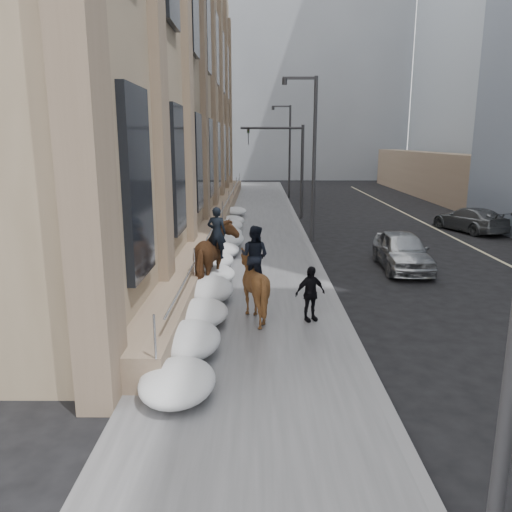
{
  "coord_description": "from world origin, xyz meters",
  "views": [
    {
      "loc": [
        0.19,
        -10.92,
        5.01
      ],
      "look_at": [
        0.1,
        3.36,
        1.7
      ],
      "focal_mm": 35.0,
      "sensor_mm": 36.0,
      "label": 1
    }
  ],
  "objects_px": {
    "mounted_horse_left": "(215,256)",
    "mounted_horse_right": "(253,281)",
    "pedestrian": "(310,294)",
    "car_grey": "(470,219)",
    "car_silver": "(402,250)"
  },
  "relations": [
    {
      "from": "mounted_horse_left",
      "to": "mounted_horse_right",
      "type": "xyz_separation_m",
      "value": [
        1.28,
        -2.69,
        -0.1
      ]
    },
    {
      "from": "mounted_horse_left",
      "to": "pedestrian",
      "type": "distance_m",
      "value": 4.12
    },
    {
      "from": "mounted_horse_left",
      "to": "car_grey",
      "type": "relative_size",
      "value": 0.59
    },
    {
      "from": "mounted_horse_left",
      "to": "car_silver",
      "type": "bearing_deg",
      "value": -147.85
    },
    {
      "from": "pedestrian",
      "to": "car_grey",
      "type": "distance_m",
      "value": 18.0
    },
    {
      "from": "car_grey",
      "to": "mounted_horse_left",
      "type": "bearing_deg",
      "value": 22.73
    },
    {
      "from": "pedestrian",
      "to": "car_silver",
      "type": "distance_m",
      "value": 7.52
    },
    {
      "from": "mounted_horse_left",
      "to": "car_silver",
      "type": "xyz_separation_m",
      "value": [
        7.14,
        3.25,
        -0.53
      ]
    },
    {
      "from": "mounted_horse_left",
      "to": "pedestrian",
      "type": "relative_size",
      "value": 1.8
    },
    {
      "from": "mounted_horse_left",
      "to": "mounted_horse_right",
      "type": "distance_m",
      "value": 2.98
    },
    {
      "from": "mounted_horse_left",
      "to": "mounted_horse_right",
      "type": "bearing_deg",
      "value": 123.12
    },
    {
      "from": "mounted_horse_right",
      "to": "car_grey",
      "type": "distance_m",
      "value": 18.77
    },
    {
      "from": "mounted_horse_right",
      "to": "car_grey",
      "type": "relative_size",
      "value": 0.55
    },
    {
      "from": "pedestrian",
      "to": "car_silver",
      "type": "bearing_deg",
      "value": 31.38
    },
    {
      "from": "pedestrian",
      "to": "car_grey",
      "type": "relative_size",
      "value": 0.33
    }
  ]
}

